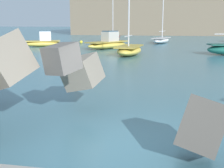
{
  "coord_description": "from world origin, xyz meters",
  "views": [
    {
      "loc": [
        0.93,
        -6.52,
        2.89
      ],
      "look_at": [
        -0.38,
        0.5,
        1.4
      ],
      "focal_mm": 47.17,
      "sensor_mm": 36.0,
      "label": 1
    }
  ],
  "objects_px": {
    "boat_far_left": "(43,42)",
    "boat_mid_right": "(129,50)",
    "boat_near_centre": "(108,43)",
    "boat_far_centre": "(113,38)",
    "boat_far_right": "(161,40)",
    "mooring_buoy_middle": "(81,42)"
  },
  "relations": [
    {
      "from": "boat_far_left",
      "to": "boat_mid_right",
      "type": "bearing_deg",
      "value": -33.98
    },
    {
      "from": "boat_far_left",
      "to": "boat_far_centre",
      "type": "relative_size",
      "value": 0.59
    },
    {
      "from": "boat_far_right",
      "to": "mooring_buoy_middle",
      "type": "height_order",
      "value": "boat_far_right"
    },
    {
      "from": "boat_near_centre",
      "to": "boat_far_left",
      "type": "relative_size",
      "value": 1.32
    },
    {
      "from": "boat_far_left",
      "to": "boat_far_centre",
      "type": "xyz_separation_m",
      "value": [
        6.41,
        12.74,
        -0.15
      ]
    },
    {
      "from": "mooring_buoy_middle",
      "to": "boat_far_right",
      "type": "bearing_deg",
      "value": 15.2
    },
    {
      "from": "boat_mid_right",
      "to": "boat_far_right",
      "type": "bearing_deg",
      "value": 81.62
    },
    {
      "from": "boat_far_right",
      "to": "boat_far_centre",
      "type": "bearing_deg",
      "value": 153.6
    },
    {
      "from": "boat_far_left",
      "to": "boat_far_centre",
      "type": "distance_m",
      "value": 14.26
    },
    {
      "from": "boat_far_centre",
      "to": "mooring_buoy_middle",
      "type": "height_order",
      "value": "boat_far_centre"
    },
    {
      "from": "boat_near_centre",
      "to": "boat_far_centre",
      "type": "bearing_deg",
      "value": 97.99
    },
    {
      "from": "boat_far_centre",
      "to": "boat_far_right",
      "type": "distance_m",
      "value": 8.61
    },
    {
      "from": "boat_far_centre",
      "to": "mooring_buoy_middle",
      "type": "xyz_separation_m",
      "value": [
        -3.32,
        -6.82,
        -0.23
      ]
    },
    {
      "from": "mooring_buoy_middle",
      "to": "boat_near_centre",
      "type": "bearing_deg",
      "value": -53.75
    },
    {
      "from": "boat_far_left",
      "to": "boat_far_centre",
      "type": "bearing_deg",
      "value": 63.3
    },
    {
      "from": "boat_near_centre",
      "to": "boat_far_right",
      "type": "height_order",
      "value": "boat_far_right"
    },
    {
      "from": "boat_far_left",
      "to": "boat_far_right",
      "type": "bearing_deg",
      "value": 32.26
    },
    {
      "from": "boat_far_centre",
      "to": "boat_far_right",
      "type": "bearing_deg",
      "value": -26.4
    },
    {
      "from": "boat_far_centre",
      "to": "mooring_buoy_middle",
      "type": "distance_m",
      "value": 7.59
    },
    {
      "from": "boat_near_centre",
      "to": "mooring_buoy_middle",
      "type": "bearing_deg",
      "value": 126.25
    },
    {
      "from": "boat_near_centre",
      "to": "boat_far_left",
      "type": "bearing_deg",
      "value": 171.16
    },
    {
      "from": "boat_near_centre",
      "to": "mooring_buoy_middle",
      "type": "relative_size",
      "value": 14.22
    }
  ]
}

